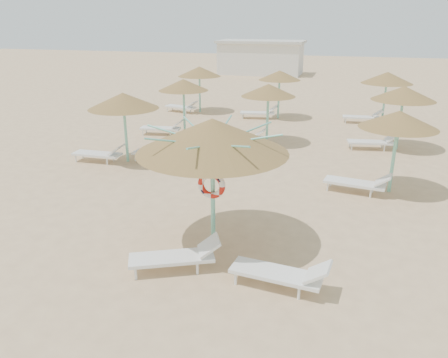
# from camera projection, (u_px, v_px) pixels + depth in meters

# --- Properties ---
(ground) EXTENTS (120.00, 120.00, 0.00)m
(ground) POSITION_uv_depth(u_px,v_px,m) (207.00, 243.00, 10.95)
(ground) COLOR #D3AF81
(ground) RESTS_ON ground
(main_palapa) EXTENTS (3.54, 3.54, 3.18)m
(main_palapa) POSITION_uv_depth(u_px,v_px,m) (212.00, 136.00, 9.95)
(main_palapa) COLOR #75CCB3
(main_palapa) RESTS_ON ground
(lounger_main_a) EXTENTS (2.07, 1.41, 0.73)m
(lounger_main_a) POSITION_uv_depth(u_px,v_px,m) (178.00, 256.00, 9.66)
(lounger_main_a) COLOR white
(lounger_main_a) RESTS_ON ground
(lounger_main_b) EXTENTS (2.10, 0.82, 0.74)m
(lounger_main_b) POSITION_uv_depth(u_px,v_px,m) (283.00, 273.00, 8.99)
(lounger_main_b) COLOR white
(lounger_main_b) RESTS_ON ground
(palapa_field) EXTENTS (19.60, 13.40, 2.70)m
(palapa_field) POSITION_uv_depth(u_px,v_px,m) (308.00, 93.00, 18.60)
(palapa_field) COLOR #75CCB3
(palapa_field) RESTS_ON ground
(service_hut) EXTENTS (8.40, 4.40, 3.25)m
(service_hut) POSITION_uv_depth(u_px,v_px,m) (261.00, 57.00, 43.47)
(service_hut) COLOR silver
(service_hut) RESTS_ON ground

